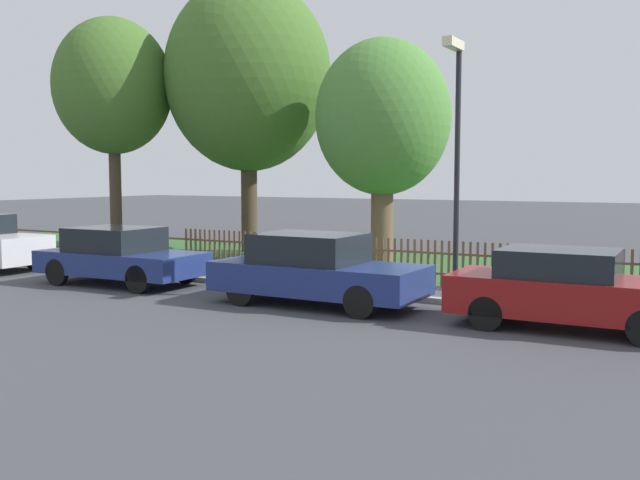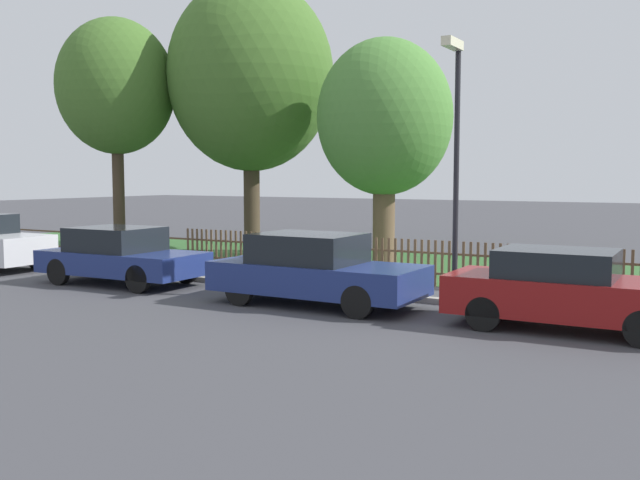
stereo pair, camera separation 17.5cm
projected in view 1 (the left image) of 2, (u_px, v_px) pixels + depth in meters
ground_plane at (364, 298)px, 15.04m from camera, size 120.00×120.00×0.00m
kerb_stone at (366, 294)px, 15.12m from camera, size 40.06×0.20×0.12m
grass_strip at (452, 268)px, 19.96m from camera, size 40.06×6.91×0.01m
park_fence at (405, 261)px, 16.92m from camera, size 40.06×0.05×1.08m
parked_car_black_saloon at (120, 256)px, 16.84m from camera, size 4.04×1.89×1.35m
parked_car_navy_estate at (316, 269)px, 14.14m from camera, size 4.24×1.79×1.42m
parked_car_red_compact at (568, 289)px, 11.88m from camera, size 3.94×1.71×1.35m
covered_motorcycle at (309, 260)px, 16.54m from camera, size 2.07×0.76×1.00m
tree_nearest_kerb at (113, 87)px, 23.64m from camera, size 3.91×3.91×7.79m
tree_behind_motorcycle at (248, 76)px, 23.70m from camera, size 5.53×5.53×9.08m
tree_mid_park at (383, 119)px, 20.84m from camera, size 3.98×3.98×6.57m
street_lamp at (456, 138)px, 14.26m from camera, size 0.20×0.79×5.23m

